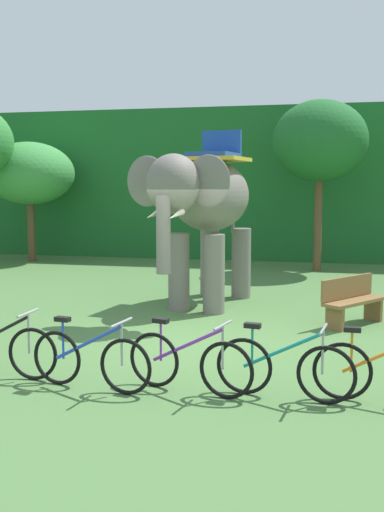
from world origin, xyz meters
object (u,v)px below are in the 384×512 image
object	(u,v)px
tree_left	(29,174)
wooden_bench	(352,299)
bike_purple	(189,362)
bike_blue	(90,360)
bike_teal	(284,368)
tree_far_right	(320,141)
elephant	(206,203)

from	to	relation	value
tree_left	wooden_bench	distance (m)	12.76
bike_purple	bike_blue	bearing A→B (deg)	-172.59
bike_teal	tree_left	bearing A→B (deg)	129.14
tree_far_right	elephant	bearing A→B (deg)	-111.03
elephant	bike_purple	size ratio (longest dim) A/B	2.53
bike_teal	tree_far_right	bearing A→B (deg)	88.61
elephant	tree_far_right	bearing A→B (deg)	68.97
bike_purple	bike_teal	xyz separation A→B (m)	(1.17, 0.03, 0.00)
tree_left	wooden_bench	size ratio (longest dim) A/B	2.79
tree_far_right	elephant	xyz separation A→B (m)	(-2.25, -5.86, -1.66)
bike_blue	wooden_bench	xyz separation A→B (m)	(3.39, 4.34, 0.09)
tree_far_right	bike_teal	size ratio (longest dim) A/B	2.98
bike_purple	bike_teal	distance (m)	1.17
elephant	bike_teal	size ratio (longest dim) A/B	2.49
tree_left	bike_blue	distance (m)	13.68
wooden_bench	elephant	bearing A→B (deg)	160.37
wooden_bench	bike_teal	bearing A→B (deg)	-103.24
tree_far_right	bike_purple	world-z (taller)	tree_far_right
elephant	bike_purple	world-z (taller)	elephant
wooden_bench	tree_left	bearing A→B (deg)	144.82
bike_teal	wooden_bench	distance (m)	4.27
wooden_bench	bike_blue	bearing A→B (deg)	-127.96
tree_far_right	tree_left	bearing A→B (deg)	178.24
elephant	tree_left	bearing A→B (deg)	139.73
elephant	bike_teal	bearing A→B (deg)	-69.15
tree_left	wooden_bench	bearing A→B (deg)	-35.18
bike_purple	bike_teal	size ratio (longest dim) A/B	0.99
bike_purple	bike_teal	bearing A→B (deg)	1.33
elephant	wooden_bench	xyz separation A→B (m)	(2.96, -1.06, -1.72)
bike_teal	bike_blue	bearing A→B (deg)	-175.53
tree_far_right	bike_blue	size ratio (longest dim) A/B	2.99
bike_purple	tree_far_right	bearing A→B (deg)	82.62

